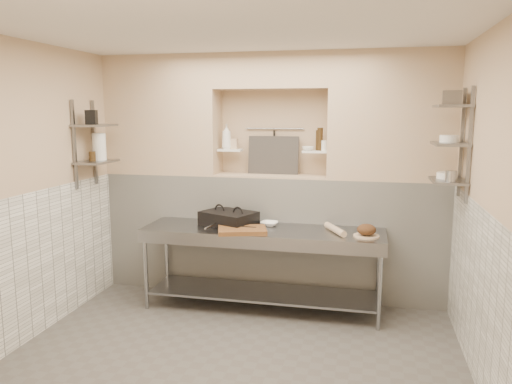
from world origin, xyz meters
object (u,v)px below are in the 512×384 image
(bread_loaf, at_px, (366,230))
(bottle_soap, at_px, (227,137))
(prep_table, at_px, (262,252))
(cutting_board, at_px, (242,230))
(jug_left, at_px, (99,147))
(rolling_pin, at_px, (335,229))
(bowl_alcove, at_px, (308,148))
(panini_press, at_px, (229,218))
(mixing_bowl, at_px, (269,224))

(bread_loaf, distance_m, bottle_soap, 1.97)
(prep_table, height_order, cutting_board, cutting_board)
(cutting_board, bearing_deg, jug_left, 176.09)
(rolling_pin, relative_size, bowl_alcove, 3.22)
(cutting_board, height_order, bowl_alcove, bowl_alcove)
(bottle_soap, bearing_deg, bowl_alcove, 0.43)
(panini_press, relative_size, mixing_bowl, 3.56)
(mixing_bowl, bearing_deg, cutting_board, -121.68)
(prep_table, xyz_separation_m, rolling_pin, (0.77, 0.02, 0.29))
(bottle_soap, relative_size, jug_left, 0.98)
(bottle_soap, bearing_deg, rolling_pin, -22.08)
(prep_table, distance_m, bottle_soap, 1.45)
(rolling_pin, height_order, bowl_alcove, bowl_alcove)
(panini_press, xyz_separation_m, mixing_bowl, (0.45, 0.07, -0.05))
(rolling_pin, distance_m, bowl_alcove, 1.03)
(cutting_board, height_order, jug_left, jug_left)
(mixing_bowl, distance_m, jug_left, 2.08)
(prep_table, bearing_deg, rolling_pin, 1.52)
(jug_left, bearing_deg, bowl_alcove, 15.54)
(bottle_soap, height_order, bowl_alcove, bottle_soap)
(rolling_pin, xyz_separation_m, jug_left, (-2.62, -0.08, 0.83))
(panini_press, distance_m, cutting_board, 0.37)
(prep_table, bearing_deg, cutting_board, -134.56)
(panini_press, height_order, rolling_pin, panini_press)
(mixing_bowl, bearing_deg, bottle_soap, 147.22)
(bread_loaf, bearing_deg, cutting_board, -175.66)
(mixing_bowl, relative_size, rolling_pin, 0.43)
(panini_press, relative_size, bread_loaf, 3.55)
(bowl_alcove, height_order, jug_left, jug_left)
(rolling_pin, relative_size, jug_left, 1.50)
(cutting_board, xyz_separation_m, bottle_soap, (-0.37, 0.74, 0.94))
(mixing_bowl, distance_m, bowl_alcove, 0.97)
(prep_table, height_order, panini_press, panini_press)
(bread_loaf, bearing_deg, prep_table, 175.69)
(prep_table, bearing_deg, bread_loaf, -4.31)
(cutting_board, xyz_separation_m, jug_left, (-1.67, 0.11, 0.84))
(bottle_soap, bearing_deg, mixing_bowl, -32.78)
(rolling_pin, relative_size, bread_loaf, 2.34)
(panini_press, distance_m, bottle_soap, 1.00)
(cutting_board, relative_size, bread_loaf, 2.61)
(rolling_pin, bearing_deg, prep_table, -178.48)
(mixing_bowl, height_order, bottle_soap, bottle_soap)
(cutting_board, distance_m, mixing_bowl, 0.42)
(cutting_board, height_order, rolling_pin, rolling_pin)
(bottle_soap, bearing_deg, panini_press, -72.04)
(bottle_soap, distance_m, jug_left, 1.44)
(bowl_alcove, bearing_deg, bottle_soap, -179.57)
(cutting_board, relative_size, bottle_soap, 1.70)
(bread_loaf, height_order, jug_left, jug_left)
(panini_press, bearing_deg, jug_left, -149.25)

